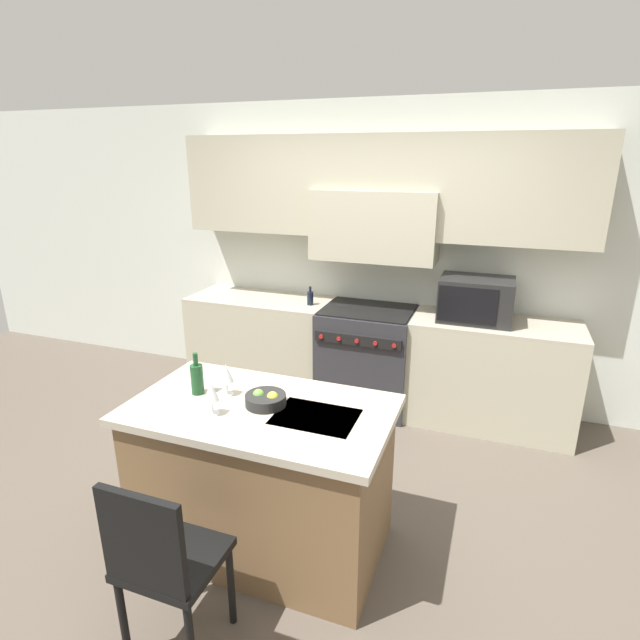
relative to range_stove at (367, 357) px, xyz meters
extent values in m
plane|color=brown|center=(0.00, -1.58, -0.47)|extent=(10.00, 10.00, 0.00)
cube|color=silver|center=(0.00, 0.36, 0.88)|extent=(10.00, 0.06, 2.70)
cube|color=#B2AD93|center=(0.00, 0.16, 1.51)|extent=(3.52, 0.34, 0.85)
cube|color=#B2AD93|center=(0.00, 0.13, 1.18)|extent=(1.09, 0.40, 0.60)
cube|color=#B2AD93|center=(-1.08, 0.02, -0.02)|extent=(1.36, 0.62, 0.89)
cube|color=#B2A893|center=(-1.08, 0.02, 0.44)|extent=(1.36, 0.62, 0.03)
cube|color=#B2AD93|center=(1.08, 0.02, -0.02)|extent=(1.36, 0.62, 0.89)
cube|color=#B2A893|center=(1.08, 0.02, 0.44)|extent=(1.36, 0.62, 0.03)
cube|color=#2D2D33|center=(0.00, 0.00, -0.01)|extent=(0.81, 0.66, 0.92)
cube|color=black|center=(0.00, 0.00, 0.46)|extent=(0.78, 0.61, 0.01)
cube|color=black|center=(0.00, -0.34, 0.29)|extent=(0.75, 0.02, 0.09)
cylinder|color=#B21E1E|center=(-0.32, -0.35, 0.29)|extent=(0.04, 0.02, 0.04)
cylinder|color=#B21E1E|center=(-0.16, -0.35, 0.29)|extent=(0.04, 0.02, 0.04)
cylinder|color=#B21E1E|center=(0.00, -0.35, 0.29)|extent=(0.04, 0.02, 0.04)
cylinder|color=#B21E1E|center=(0.16, -0.35, 0.29)|extent=(0.04, 0.02, 0.04)
cylinder|color=#B21E1E|center=(0.32, -0.35, 0.29)|extent=(0.04, 0.02, 0.04)
cube|color=black|center=(0.90, 0.02, 0.64)|extent=(0.58, 0.42, 0.36)
cube|color=black|center=(0.85, -0.19, 0.64)|extent=(0.45, 0.01, 0.29)
cube|color=brown|center=(-0.10, -1.94, -0.03)|extent=(1.36, 0.77, 0.87)
cube|color=#B2A893|center=(-0.10, -1.94, 0.43)|extent=(1.45, 0.84, 0.04)
cube|color=#2D2D30|center=(0.23, -1.94, 0.44)|extent=(0.44, 0.32, 0.01)
cylinder|color=#B2B2B7|center=(0.23, -1.75, 0.45)|extent=(0.02, 0.02, 0.00)
cube|color=black|center=(-0.19, -2.65, 0.02)|extent=(0.42, 0.40, 0.04)
cube|color=black|center=(-0.19, -2.83, 0.27)|extent=(0.40, 0.04, 0.45)
cylinder|color=black|center=(-0.37, -2.48, -0.23)|extent=(0.04, 0.04, 0.47)
cylinder|color=black|center=(-0.01, -2.48, -0.23)|extent=(0.04, 0.04, 0.47)
cylinder|color=black|center=(-0.37, -2.82, -0.23)|extent=(0.04, 0.04, 0.47)
cylinder|color=#194723|center=(-0.51, -1.92, 0.54)|extent=(0.07, 0.07, 0.17)
cylinder|color=#194723|center=(-0.51, -1.92, 0.66)|extent=(0.03, 0.03, 0.07)
cylinder|color=white|center=(-0.29, -2.10, 0.45)|extent=(0.07, 0.07, 0.01)
cylinder|color=white|center=(-0.29, -2.10, 0.49)|extent=(0.01, 0.01, 0.08)
cone|color=white|center=(-0.29, -2.10, 0.59)|extent=(0.08, 0.08, 0.11)
cylinder|color=white|center=(-0.34, -1.87, 0.45)|extent=(0.07, 0.07, 0.01)
cylinder|color=white|center=(-0.34, -1.87, 0.49)|extent=(0.01, 0.01, 0.08)
cone|color=white|center=(-0.34, -1.87, 0.59)|extent=(0.08, 0.08, 0.11)
cylinder|color=black|center=(-0.08, -1.91, 0.48)|extent=(0.23, 0.23, 0.06)
sphere|color=#66A83D|center=(-0.12, -1.91, 0.50)|extent=(0.06, 0.06, 0.06)
sphere|color=gold|center=(-0.03, -1.91, 0.50)|extent=(0.06, 0.06, 0.06)
cylinder|color=black|center=(-0.54, -0.03, 0.52)|extent=(0.06, 0.06, 0.12)
cylinder|color=black|center=(-0.54, -0.03, 0.60)|extent=(0.02, 0.02, 0.05)
camera|label=1|loc=(1.05, -4.12, 1.76)|focal=28.00mm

